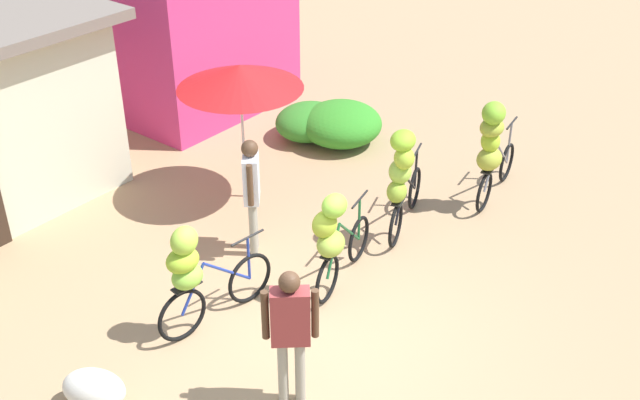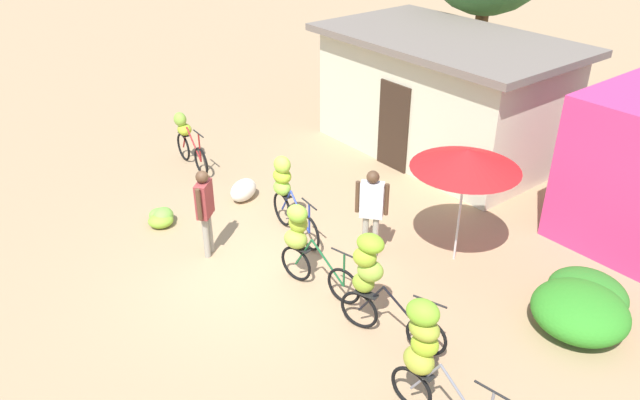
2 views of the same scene
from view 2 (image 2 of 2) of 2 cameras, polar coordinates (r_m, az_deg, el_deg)
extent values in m
plane|color=tan|center=(10.89, -5.88, -6.40)|extent=(60.00, 60.00, 0.00)
cube|color=beige|center=(15.03, 11.11, 9.15)|extent=(5.36, 3.05, 2.64)
cube|color=#72665B|center=(14.63, 11.64, 14.30)|extent=(5.86, 3.55, 0.16)
cube|color=#332319|center=(14.07, 6.78, 6.72)|extent=(0.90, 0.06, 2.00)
cylinder|color=brown|center=(17.80, 14.32, 13.11)|extent=(0.34, 0.34, 3.36)
ellipsoid|color=#308026|center=(10.66, 23.41, -7.88)|extent=(1.24, 1.13, 0.61)
ellipsoid|color=#328925|center=(10.14, 22.81, -9.43)|extent=(1.43, 1.41, 0.71)
cylinder|color=beige|center=(10.82, 12.77, -0.77)|extent=(0.04, 0.04, 2.07)
cone|color=red|center=(10.40, 13.32, 3.71)|extent=(1.83, 1.83, 0.35)
torus|color=black|center=(14.11, -10.89, 3.48)|extent=(0.66, 0.10, 0.66)
torus|color=black|center=(14.94, -12.46, 4.80)|extent=(0.66, 0.10, 0.66)
cylinder|color=maroon|center=(14.68, -12.32, 5.67)|extent=(0.38, 0.06, 0.63)
cylinder|color=maroon|center=(14.26, -11.54, 5.04)|extent=(0.66, 0.08, 0.64)
cylinder|color=black|center=(13.84, -11.14, 6.02)|extent=(0.50, 0.07, 0.03)
cylinder|color=maroon|center=(13.97, -11.01, 4.74)|extent=(0.04, 0.04, 0.68)
cube|color=black|center=(14.72, -12.46, 5.94)|extent=(0.37, 0.17, 0.02)
ellipsoid|color=#9DB42C|center=(14.61, -12.37, 6.37)|extent=(0.47, 0.42, 0.26)
ellipsoid|color=#81B03A|center=(14.55, -12.76, 7.26)|extent=(0.36, 0.29, 0.32)
torus|color=black|center=(11.20, -0.98, -3.05)|extent=(0.68, 0.13, 0.68)
torus|color=black|center=(11.97, -3.49, -0.83)|extent=(0.68, 0.13, 0.68)
cylinder|color=navy|center=(11.70, -3.11, -0.02)|extent=(0.39, 0.08, 0.57)
cylinder|color=navy|center=(11.30, -1.86, -1.10)|extent=(0.69, 0.12, 0.58)
cylinder|color=black|center=(10.89, -1.01, -0.37)|extent=(0.50, 0.09, 0.03)
cylinder|color=navy|center=(11.04, -0.99, -1.73)|extent=(0.04, 0.04, 0.60)
cube|color=black|center=(11.71, -3.30, 0.52)|extent=(0.37, 0.18, 0.02)
ellipsoid|color=#87C13E|center=(11.63, -3.51, 1.16)|extent=(0.41, 0.34, 0.29)
ellipsoid|color=#96BC2B|center=(11.55, -3.51, 2.23)|extent=(0.43, 0.35, 0.28)
ellipsoid|color=#9AC63C|center=(11.40, -3.50, 3.26)|extent=(0.39, 0.33, 0.33)
torus|color=black|center=(9.92, 2.19, -7.93)|extent=(0.63, 0.19, 0.64)
torus|color=black|center=(10.43, -2.23, -5.87)|extent=(0.63, 0.19, 0.64)
cylinder|color=#19592D|center=(10.16, -1.51, -4.81)|extent=(0.38, 0.12, 0.63)
cylinder|color=#19592D|center=(9.90, 0.71, -5.81)|extent=(0.66, 0.18, 0.64)
cylinder|color=black|center=(9.57, 2.26, -4.95)|extent=(0.49, 0.14, 0.03)
cylinder|color=#19592D|center=(9.74, 2.22, -6.47)|extent=(0.04, 0.04, 0.62)
cube|color=black|center=(10.18, -1.84, -4.46)|extent=(0.38, 0.22, 0.02)
ellipsoid|color=#93AF3C|center=(10.11, -2.25, -3.61)|extent=(0.48, 0.42, 0.31)
ellipsoid|color=#99B22E|center=(10.03, -2.03, -2.13)|extent=(0.37, 0.30, 0.34)
ellipsoid|color=#87C437|center=(9.80, -2.11, -1.25)|extent=(0.41, 0.35, 0.29)
torus|color=black|center=(9.12, 9.75, -12.29)|extent=(0.62, 0.25, 0.64)
torus|color=black|center=(9.47, 3.62, -10.06)|extent=(0.62, 0.25, 0.64)
cylinder|color=black|center=(9.22, 4.72, -9.05)|extent=(0.40, 0.17, 0.60)
cylinder|color=black|center=(9.04, 7.82, -10.16)|extent=(0.71, 0.27, 0.61)
cylinder|color=black|center=(8.73, 10.09, -9.19)|extent=(0.48, 0.19, 0.03)
cylinder|color=black|center=(8.92, 9.92, -10.78)|extent=(0.04, 0.04, 0.63)
cube|color=black|center=(9.22, 4.28, -8.60)|extent=(0.39, 0.25, 0.02)
ellipsoid|color=olive|center=(9.16, 4.02, -7.59)|extent=(0.42, 0.38, 0.31)
ellipsoid|color=#94BB3E|center=(8.96, 4.66, -6.51)|extent=(0.49, 0.46, 0.33)
ellipsoid|color=#98B72F|center=(8.81, 4.15, -5.26)|extent=(0.44, 0.42, 0.30)
ellipsoid|color=#88BD2A|center=(8.69, 4.68, -4.01)|extent=(0.49, 0.43, 0.27)
torus|color=black|center=(8.38, 8.40, -16.75)|extent=(0.63, 0.15, 0.63)
cylinder|color=slate|center=(8.09, 9.69, -15.76)|extent=(0.41, 0.10, 0.66)
cylinder|color=slate|center=(7.92, 13.07, -17.44)|extent=(0.72, 0.15, 0.67)
cylinder|color=black|center=(7.56, 15.74, -16.64)|extent=(0.50, 0.11, 0.03)
cube|color=black|center=(8.10, 9.22, -15.39)|extent=(0.38, 0.20, 0.02)
ellipsoid|color=#9CA533|center=(8.00, 9.09, -14.34)|extent=(0.45, 0.36, 0.34)
ellipsoid|color=#9ABF28|center=(7.82, 9.62, -12.96)|extent=(0.44, 0.40, 0.33)
ellipsoid|color=#95A531|center=(7.68, 9.58, -11.61)|extent=(0.41, 0.33, 0.26)
ellipsoid|color=#7CB92B|center=(7.53, 9.46, -10.16)|extent=(0.50, 0.44, 0.32)
ellipsoid|color=#75B541|center=(12.42, -14.23, -1.46)|extent=(0.59, 0.59, 0.34)
ellipsoid|color=#7CBE41|center=(12.52, -14.52, -1.41)|extent=(0.55, 0.50, 0.27)
ellipsoid|color=#7FB232|center=(12.36, -14.44, -1.86)|extent=(0.57, 0.61, 0.27)
ellipsoid|color=silver|center=(12.98, -7.07, 0.92)|extent=(0.69, 0.82, 0.44)
cylinder|color=gray|center=(11.02, 4.18, -3.29)|extent=(0.11, 0.11, 0.82)
cylinder|color=gray|center=(11.00, 5.11, -3.39)|extent=(0.11, 0.11, 0.82)
cube|color=silver|center=(10.63, 4.80, 0.02)|extent=(0.44, 0.41, 0.65)
cylinder|color=#4C3321|center=(10.64, 3.48, 0.30)|extent=(0.08, 0.08, 0.59)
cylinder|color=#4C3321|center=(10.60, 6.15, 0.04)|extent=(0.08, 0.08, 0.59)
sphere|color=#4C3321|center=(10.43, 4.90, 2.12)|extent=(0.22, 0.22, 0.22)
cylinder|color=gray|center=(11.27, -10.13, -2.93)|extent=(0.11, 0.11, 0.81)
cylinder|color=gray|center=(11.13, -10.44, -3.41)|extent=(0.11, 0.11, 0.81)
cube|color=maroon|center=(10.84, -10.62, 0.08)|extent=(0.41, 0.43, 0.64)
cylinder|color=#4C3321|center=(11.03, -10.19, 0.84)|extent=(0.08, 0.08, 0.58)
cylinder|color=#4C3321|center=(10.62, -11.08, -0.41)|extent=(0.08, 0.08, 0.58)
sphere|color=#4C3321|center=(10.64, -10.82, 2.11)|extent=(0.22, 0.22, 0.22)
camera|label=1|loc=(13.19, -41.17, 21.99)|focal=44.01mm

